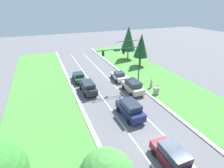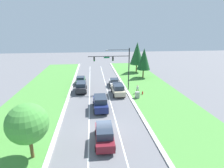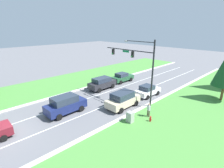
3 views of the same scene
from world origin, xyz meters
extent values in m
plane|color=slate|center=(0.00, 0.00, 0.00)|extent=(160.00, 160.00, 0.00)
cube|color=beige|center=(5.65, 0.00, 0.07)|extent=(0.50, 90.00, 0.15)
cube|color=white|center=(-1.80, 0.00, 0.00)|extent=(0.14, 81.00, 0.01)
cube|color=white|center=(1.80, 0.00, 0.00)|extent=(0.14, 81.00, 0.01)
cylinder|color=black|center=(6.13, 15.31, 4.26)|extent=(0.20, 0.20, 8.52)
cylinder|color=black|center=(2.12, 15.31, 6.99)|extent=(8.01, 0.12, 0.12)
cube|color=#147042|center=(1.72, 15.31, 6.77)|extent=(1.10, 0.04, 0.28)
cylinder|color=black|center=(3.93, 15.31, 8.18)|extent=(4.41, 0.09, 0.09)
ellipsoid|color=gray|center=(1.72, 15.31, 8.13)|extent=(0.56, 0.28, 0.20)
cube|color=black|center=(2.93, 15.31, 6.49)|extent=(0.28, 0.32, 0.80)
sphere|color=#2D2D2D|center=(2.93, 15.14, 6.72)|extent=(0.16, 0.16, 0.16)
sphere|color=#2D2D2D|center=(2.93, 15.14, 6.49)|extent=(0.16, 0.16, 0.16)
sphere|color=#23D647|center=(2.93, 15.14, 6.26)|extent=(0.16, 0.16, 0.16)
cube|color=black|center=(-0.68, 15.31, 6.49)|extent=(0.28, 0.32, 0.80)
sphere|color=#2D2D2D|center=(-0.68, 15.14, 6.72)|extent=(0.16, 0.16, 0.16)
sphere|color=#2D2D2D|center=(-0.68, 15.14, 6.49)|extent=(0.16, 0.16, 0.16)
sphere|color=#23D647|center=(-0.68, 15.14, 6.26)|extent=(0.16, 0.16, 0.16)
cube|color=maroon|center=(-0.07, -1.66, 0.74)|extent=(2.01, 4.81, 0.85)
cube|color=#283342|center=(-0.07, -1.78, 1.57)|extent=(1.78, 2.90, 0.81)
cylinder|color=black|center=(0.90, -0.21, 0.32)|extent=(0.25, 0.64, 0.64)
cylinder|color=black|center=(-0.97, -0.17, 0.32)|extent=(0.25, 0.64, 0.64)
cube|color=white|center=(3.57, 18.47, 0.68)|extent=(2.01, 4.21, 0.69)
cube|color=#283342|center=(3.56, 18.22, 1.34)|extent=(1.75, 1.92, 0.63)
cylinder|color=black|center=(4.53, 19.72, 0.34)|extent=(0.26, 0.68, 0.67)
cylinder|color=black|center=(2.69, 19.78, 0.34)|extent=(0.26, 0.68, 0.67)
cylinder|color=black|center=(4.44, 17.15, 0.34)|extent=(0.26, 0.68, 0.67)
cylinder|color=black|center=(2.61, 17.21, 0.34)|extent=(0.26, 0.68, 0.67)
cube|color=#28282D|center=(-3.42, 15.47, 0.83)|extent=(2.00, 4.84, 0.92)
cube|color=#283342|center=(-3.42, 15.35, 1.63)|extent=(1.78, 2.91, 0.68)
cylinder|color=black|center=(-2.50, 16.98, 0.37)|extent=(0.25, 0.75, 0.74)
cylinder|color=black|center=(-4.39, 16.95, 0.37)|extent=(0.25, 0.75, 0.74)
cylinder|color=black|center=(-2.46, 13.99, 0.37)|extent=(0.25, 0.75, 0.74)
cylinder|color=black|center=(-4.35, 13.97, 0.37)|extent=(0.25, 0.75, 0.74)
cube|color=navy|center=(-0.07, 6.74, 0.87)|extent=(2.14, 4.91, 1.00)
cube|color=#283342|center=(-0.06, 6.62, 1.77)|extent=(1.89, 2.96, 0.80)
cylinder|color=black|center=(0.89, 8.27, 0.37)|extent=(0.26, 0.74, 0.73)
cylinder|color=black|center=(-1.09, 8.22, 0.37)|extent=(0.26, 0.74, 0.73)
cylinder|color=black|center=(0.96, 5.25, 0.37)|extent=(0.26, 0.74, 0.73)
cylinder|color=black|center=(-1.02, 5.21, 0.37)|extent=(0.26, 0.74, 0.73)
cube|color=beige|center=(3.63, 12.84, 0.82)|extent=(2.13, 4.80, 0.90)
cube|color=#283342|center=(3.63, 12.72, 1.67)|extent=(1.89, 2.89, 0.80)
cylinder|color=black|center=(4.60, 14.33, 0.37)|extent=(0.25, 0.74, 0.73)
cylinder|color=black|center=(2.61, 14.29, 0.37)|extent=(0.25, 0.74, 0.73)
cylinder|color=black|center=(4.66, 11.38, 0.37)|extent=(0.25, 0.74, 0.73)
cylinder|color=black|center=(2.66, 11.34, 0.37)|extent=(0.25, 0.74, 0.73)
cube|color=#235633|center=(-3.81, 20.87, 0.74)|extent=(1.92, 4.56, 0.75)
cube|color=#283342|center=(-3.82, 20.60, 1.41)|extent=(1.68, 2.07, 0.60)
cylinder|color=black|center=(-2.89, 22.25, 0.36)|extent=(0.26, 0.73, 0.72)
cylinder|color=black|center=(-4.67, 22.29, 0.36)|extent=(0.26, 0.73, 0.72)
cylinder|color=black|center=(-2.96, 19.45, 0.36)|extent=(0.26, 0.73, 0.72)
cylinder|color=black|center=(-4.74, 19.49, 0.36)|extent=(0.26, 0.73, 0.72)
cube|color=#9E9E99|center=(6.78, 10.52, 0.62)|extent=(0.70, 0.60, 1.25)
cylinder|color=#42382D|center=(7.33, 13.04, 0.42)|extent=(0.14, 0.14, 0.84)
cylinder|color=#42382D|center=(7.58, 12.94, 0.42)|extent=(0.14, 0.14, 0.84)
cube|color=#B7B7BC|center=(7.45, 12.99, 1.14)|extent=(0.43, 0.34, 0.60)
sphere|color=tan|center=(7.45, 12.99, 1.58)|extent=(0.22, 0.22, 0.22)
cylinder|color=red|center=(8.25, 12.22, 0.28)|extent=(0.20, 0.20, 0.55)
sphere|color=red|center=(8.25, 12.22, 0.61)|extent=(0.18, 0.18, 0.18)
cylinder|color=red|center=(8.13, 12.22, 0.30)|extent=(0.10, 0.09, 0.09)
cylinder|color=red|center=(8.37, 12.22, 0.30)|extent=(0.10, 0.09, 0.09)
cylinder|color=brown|center=(11.87, 24.33, 1.10)|extent=(0.32, 0.32, 2.20)
cone|color=#194C23|center=(11.87, 24.33, 4.87)|extent=(3.33, 3.33, 5.33)
cylinder|color=brown|center=(11.65, 30.43, 1.20)|extent=(0.32, 0.32, 2.41)
cone|color=#1E5628|center=(11.65, 30.43, 5.49)|extent=(3.86, 3.86, 6.17)
camera|label=1|loc=(-9.67, -10.42, 13.84)|focal=28.00mm
camera|label=2|loc=(-1.16, -18.14, 11.83)|focal=28.00mm
camera|label=3|loc=(17.42, -2.56, 9.96)|focal=28.00mm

